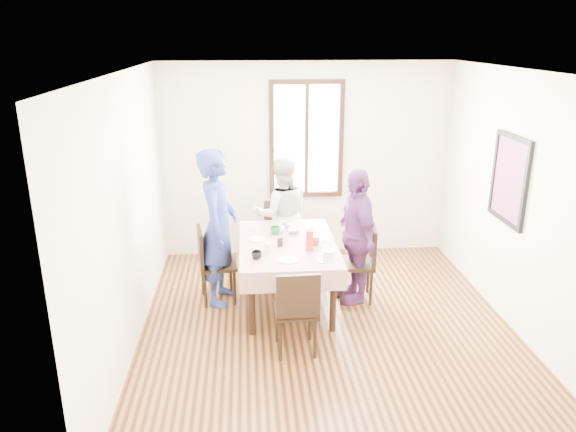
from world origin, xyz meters
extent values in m
plane|color=#32180B|center=(0.00, 0.00, 0.00)|extent=(4.50, 4.50, 0.00)
plane|color=beige|center=(0.00, 2.25, 1.35)|extent=(4.00, 0.00, 4.00)
plane|color=beige|center=(2.00, 0.00, 1.35)|extent=(0.00, 4.50, 4.50)
cube|color=black|center=(0.00, 2.23, 1.65)|extent=(1.02, 0.06, 1.62)
cube|color=white|center=(0.00, 2.24, 1.65)|extent=(0.90, 0.02, 1.50)
cube|color=red|center=(1.98, 0.30, 1.55)|extent=(0.04, 0.76, 0.96)
cube|color=black|center=(-0.38, 0.64, 0.38)|extent=(0.98, 1.49, 0.75)
cube|color=#54070A|center=(-0.38, 0.64, 0.76)|extent=(1.10, 1.61, 0.01)
cube|color=black|center=(-1.20, 0.78, 0.46)|extent=(0.48, 0.48, 0.91)
cube|color=black|center=(0.43, 0.69, 0.46)|extent=(0.47, 0.47, 0.91)
cube|color=black|center=(-0.38, 1.66, 0.46)|extent=(0.46, 0.46, 0.91)
cube|color=black|center=(-0.38, -0.38, 0.46)|extent=(0.43, 0.43, 0.91)
imported|color=navy|center=(-1.18, 0.78, 0.92)|extent=(0.54, 0.73, 1.84)
imported|color=beige|center=(-0.38, 1.65, 0.77)|extent=(0.78, 0.63, 1.55)
imported|color=#5B2C67|center=(0.41, 0.69, 0.80)|extent=(0.53, 0.99, 1.60)
imported|color=black|center=(-0.75, 0.19, 0.81)|extent=(0.14, 0.14, 0.09)
imported|color=red|center=(-0.07, 0.53, 0.81)|extent=(0.12, 0.12, 0.09)
imported|color=#0C7226|center=(-0.51, 0.94, 0.81)|extent=(0.14, 0.14, 0.09)
imported|color=white|center=(-0.31, 0.99, 0.79)|extent=(0.23, 0.23, 0.06)
cube|color=red|center=(-0.16, 0.39, 0.88)|extent=(0.07, 0.07, 0.24)
cylinder|color=white|center=(0.02, 0.20, 0.79)|extent=(0.12, 0.12, 0.06)
cylinder|color=black|center=(-0.48, 0.54, 0.81)|extent=(0.06, 0.06, 0.09)
cylinder|color=silver|center=(-0.62, 0.37, 0.82)|extent=(0.08, 0.08, 0.11)
cube|color=black|center=(-0.07, 0.08, 0.77)|extent=(0.07, 0.14, 0.01)
cylinder|color=silver|center=(-0.40, 0.72, 0.82)|extent=(0.06, 0.06, 0.12)
cylinder|color=white|center=(-0.73, 0.76, 0.77)|extent=(0.20, 0.20, 0.01)
cylinder|color=white|center=(-0.04, 0.73, 0.77)|extent=(0.20, 0.20, 0.01)
cylinder|color=white|center=(-0.39, 1.24, 0.77)|extent=(0.20, 0.20, 0.01)
cylinder|color=white|center=(-0.42, 0.12, 0.77)|extent=(0.20, 0.20, 0.01)
cylinder|color=blue|center=(0.02, 0.20, 0.83)|extent=(0.12, 0.12, 0.01)
camera|label=1|loc=(-0.84, -5.17, 3.03)|focal=34.06mm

